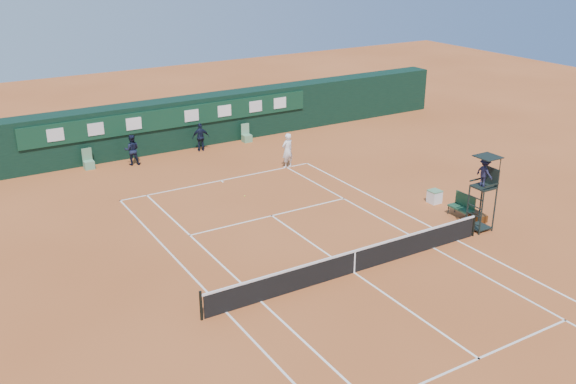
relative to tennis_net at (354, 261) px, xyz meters
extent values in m
plane|color=#BD5E2C|center=(0.00, 0.00, -0.51)|extent=(90.00, 90.00, 0.00)
cube|color=silver|center=(0.00, 11.88, -0.50)|extent=(11.05, 0.08, 0.01)
cube|color=white|center=(5.49, 0.00, -0.50)|extent=(0.08, 23.85, 0.01)
cube|color=white|center=(-5.49, 0.00, -0.50)|extent=(0.08, 23.85, 0.01)
cube|color=white|center=(4.12, 0.00, -0.50)|extent=(0.08, 23.85, 0.01)
cube|color=white|center=(-4.12, 0.00, -0.50)|extent=(0.08, 23.85, 0.01)
cube|color=white|center=(0.00, 6.40, -0.50)|extent=(8.31, 0.08, 0.01)
cube|color=silver|center=(0.00, -6.40, -0.50)|extent=(8.31, 0.08, 0.01)
cube|color=white|center=(0.00, 0.00, -0.50)|extent=(0.08, 12.88, 0.01)
cube|color=white|center=(0.00, 11.73, -0.50)|extent=(0.08, 0.30, 0.01)
cube|color=black|center=(0.00, 0.00, -0.06)|extent=(12.60, 0.04, 0.90)
cube|color=silver|center=(0.00, 0.00, 0.42)|extent=(12.80, 0.06, 0.08)
cube|color=white|center=(0.00, 0.00, -0.05)|extent=(0.06, 0.05, 0.92)
cylinder|color=black|center=(6.40, 0.00, 0.04)|extent=(0.10, 0.10, 1.10)
cylinder|color=black|center=(-6.40, 0.00, 0.04)|extent=(0.10, 0.10, 1.10)
cube|color=black|center=(0.00, 18.75, 0.99)|extent=(40.00, 1.50, 3.00)
cube|color=#0E3421|center=(0.00, 17.94, 1.59)|extent=(18.00, 0.10, 1.20)
cube|color=silver|center=(-7.00, 17.87, 1.59)|extent=(0.90, 0.04, 0.70)
cube|color=silver|center=(-4.80, 17.87, 1.59)|extent=(0.90, 0.04, 0.70)
cube|color=white|center=(-2.60, 17.87, 1.59)|extent=(0.90, 0.04, 0.70)
cube|color=silver|center=(1.00, 17.87, 1.59)|extent=(0.90, 0.04, 0.70)
cube|color=white|center=(3.20, 17.87, 1.59)|extent=(0.90, 0.04, 0.70)
cube|color=silver|center=(5.40, 17.87, 1.59)|extent=(0.90, 0.04, 0.70)
cube|color=white|center=(7.20, 17.87, 1.59)|extent=(0.90, 0.04, 0.70)
cube|color=#629770|center=(-5.50, 17.45, -0.28)|extent=(0.55, 0.50, 0.46)
cube|color=#54815D|center=(-5.50, 17.67, 0.29)|extent=(0.55, 0.06, 0.70)
cube|color=#63976A|center=(4.50, 17.45, -0.28)|extent=(0.55, 0.50, 0.46)
cube|color=#649A75|center=(4.50, 17.67, 0.29)|extent=(0.55, 0.06, 0.70)
cylinder|color=black|center=(6.71, -0.08, 0.49)|extent=(0.07, 0.07, 2.00)
cylinder|color=black|center=(6.71, 0.72, 0.49)|extent=(0.07, 0.07, 2.00)
cylinder|color=black|center=(7.51, -0.08, 0.49)|extent=(0.07, 0.07, 2.00)
cylinder|color=black|center=(7.51, 0.72, 0.49)|extent=(0.07, 0.07, 2.00)
cube|color=black|center=(7.11, 0.32, 1.53)|extent=(0.85, 0.85, 0.08)
cube|color=black|center=(7.51, 0.32, 1.94)|extent=(0.06, 0.85, 0.80)
cube|color=black|center=(7.11, -0.10, 1.74)|extent=(0.85, 0.05, 0.06)
cube|color=black|center=(7.11, 0.74, 1.74)|extent=(0.85, 0.05, 0.06)
cylinder|color=black|center=(7.51, -0.08, 2.39)|extent=(0.04, 0.04, 1.00)
cylinder|color=black|center=(7.51, 0.72, 2.39)|extent=(0.04, 0.04, 1.00)
cube|color=black|center=(7.16, 0.32, 2.89)|extent=(0.95, 0.95, 0.04)
cube|color=black|center=(7.11, 0.32, -0.36)|extent=(0.80, 0.80, 0.05)
cube|color=black|center=(6.71, 0.32, -0.11)|extent=(0.04, 0.80, 0.04)
cube|color=black|center=(6.71, 0.32, 0.29)|extent=(0.04, 0.80, 0.04)
cube|color=black|center=(6.71, 0.32, 0.69)|extent=(0.04, 0.80, 0.04)
cube|color=black|center=(6.71, 0.32, 1.09)|extent=(0.04, 0.80, 0.04)
imported|color=black|center=(7.06, 0.32, 2.21)|extent=(0.47, 0.82, 1.28)
cube|color=#1A412B|center=(7.41, 1.76, -0.06)|extent=(0.55, 1.20, 0.08)
cube|color=#1A4127|center=(7.66, 1.76, 0.29)|extent=(0.06, 1.20, 0.60)
cylinder|color=black|center=(7.19, 1.21, -0.30)|extent=(0.04, 0.04, 0.41)
cylinder|color=black|center=(7.63, 1.21, -0.30)|extent=(0.04, 0.04, 0.41)
cylinder|color=black|center=(7.19, 2.31, -0.30)|extent=(0.04, 0.04, 0.41)
cylinder|color=black|center=(7.63, 2.31, -0.30)|extent=(0.04, 0.04, 0.41)
cube|color=black|center=(7.90, 1.12, -0.34)|extent=(0.48, 0.92, 0.33)
cube|color=white|center=(7.61, 3.69, -0.21)|extent=(0.55, 0.55, 0.60)
cube|color=#5B8C62|center=(7.61, 3.69, 0.11)|extent=(0.57, 0.57, 0.05)
sphere|color=#D3EE37|center=(0.03, 9.19, -0.48)|extent=(0.07, 0.07, 0.07)
imported|color=white|center=(4.17, 11.91, 0.48)|extent=(0.80, 0.59, 1.99)
imported|color=black|center=(-3.15, 16.89, 0.37)|extent=(1.03, 0.92, 1.76)
imported|color=black|center=(1.24, 17.22, 0.36)|extent=(1.09, 0.67, 1.73)
camera|label=1|loc=(-13.52, -17.44, 11.48)|focal=40.00mm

